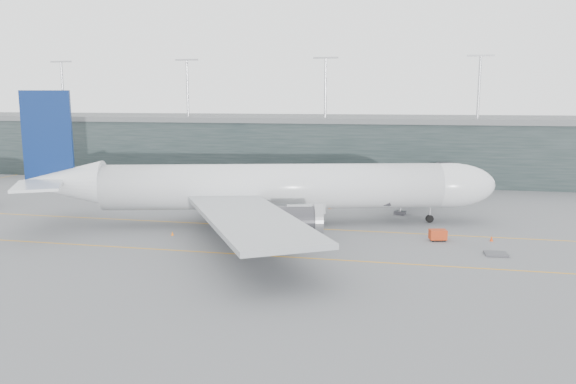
# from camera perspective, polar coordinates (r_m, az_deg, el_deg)

# --- Properties ---
(ground) EXTENTS (320.00, 320.00, 0.00)m
(ground) POSITION_cam_1_polar(r_m,az_deg,el_deg) (92.43, -3.64, -2.87)
(ground) COLOR #59595E
(ground) RESTS_ON ground
(taxiline_a) EXTENTS (160.00, 0.25, 0.02)m
(taxiline_a) POSITION_cam_1_polar(r_m,az_deg,el_deg) (88.68, -4.33, -3.40)
(taxiline_a) COLOR orange
(taxiline_a) RESTS_ON ground
(taxiline_b) EXTENTS (160.00, 0.25, 0.02)m
(taxiline_b) POSITION_cam_1_polar(r_m,az_deg,el_deg) (73.93, -7.81, -6.10)
(taxiline_b) COLOR orange
(taxiline_b) RESTS_ON ground
(taxiline_lead_main) EXTENTS (0.25, 60.00, 0.02)m
(taxiline_lead_main) POSITION_cam_1_polar(r_m,az_deg,el_deg) (110.46, 1.64, -0.80)
(taxiline_lead_main) COLOR orange
(taxiline_lead_main) RESTS_ON ground
(terminal) EXTENTS (240.00, 36.00, 29.00)m
(terminal) POSITION_cam_1_polar(r_m,az_deg,el_deg) (147.47, 2.38, 4.78)
(terminal) COLOR black
(terminal) RESTS_ON ground
(main_aircraft) EXTENTS (73.83, 68.04, 20.96)m
(main_aircraft) POSITION_cam_1_polar(r_m,az_deg,el_deg) (88.26, -1.88, 0.44)
(main_aircraft) COLOR silver
(main_aircraft) RESTS_ON ground
(jet_bridge) EXTENTS (14.08, 42.68, 5.92)m
(jet_bridge) POSITION_cam_1_polar(r_m,az_deg,el_deg) (110.49, 12.54, 1.30)
(jet_bridge) COLOR #29292E
(jet_bridge) RESTS_ON ground
(gse_cart) EXTENTS (2.60, 1.97, 1.59)m
(gse_cart) POSITION_cam_1_polar(r_m,az_deg,el_deg) (81.68, 14.98, -4.20)
(gse_cart) COLOR #A22A0B
(gse_cart) RESTS_ON ground
(baggage_dolly) EXTENTS (2.92, 2.39, 0.28)m
(baggage_dolly) POSITION_cam_1_polar(r_m,az_deg,el_deg) (76.76, 20.37, -5.91)
(baggage_dolly) COLOR #3C3C42
(baggage_dolly) RESTS_ON ground
(uld_a) EXTENTS (2.43, 2.14, 1.88)m
(uld_a) POSITION_cam_1_polar(r_m,az_deg,el_deg) (102.33, -4.34, -1.10)
(uld_a) COLOR #38383D
(uld_a) RESTS_ON ground
(uld_b) EXTENTS (2.08, 1.79, 1.67)m
(uld_b) POSITION_cam_1_polar(r_m,az_deg,el_deg) (103.15, -2.95, -1.06)
(uld_b) COLOR #38383D
(uld_b) RESTS_ON ground
(uld_c) EXTENTS (2.37, 2.09, 1.83)m
(uld_c) POSITION_cam_1_polar(r_m,az_deg,el_deg) (103.67, -2.74, -0.96)
(uld_c) COLOR #38383D
(uld_c) RESTS_ON ground
(cone_nose) EXTENTS (0.48, 0.48, 0.76)m
(cone_nose) POSITION_cam_1_polar(r_m,az_deg,el_deg) (83.81, 19.98, -4.46)
(cone_nose) COLOR red
(cone_nose) RESTS_ON ground
(cone_wing_stbd) EXTENTS (0.47, 0.47, 0.76)m
(cone_wing_stbd) POSITION_cam_1_polar(r_m,az_deg,el_deg) (73.45, 0.52, -5.81)
(cone_wing_stbd) COLOR #CB6B0B
(cone_wing_stbd) RESTS_ON ground
(cone_wing_port) EXTENTS (0.50, 0.50, 0.79)m
(cone_wing_port) POSITION_cam_1_polar(r_m,az_deg,el_deg) (101.95, 4.27, -1.47)
(cone_wing_port) COLOR #F25C0D
(cone_wing_port) RESTS_ON ground
(cone_tail) EXTENTS (0.39, 0.39, 0.63)m
(cone_tail) POSITION_cam_1_polar(r_m,az_deg,el_deg) (83.74, -11.66, -4.14)
(cone_tail) COLOR orange
(cone_tail) RESTS_ON ground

